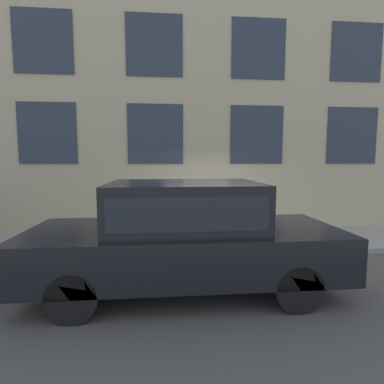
{
  "coord_description": "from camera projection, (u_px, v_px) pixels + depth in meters",
  "views": [
    {
      "loc": [
        -6.38,
        1.24,
        2.17
      ],
      "look_at": [
        0.52,
        0.6,
        1.44
      ],
      "focal_mm": 28.0,
      "sensor_mm": 36.0,
      "label": 1
    }
  ],
  "objects": [
    {
      "name": "fire_hydrant",
      "position": [
        205.0,
        231.0,
        6.96
      ],
      "size": [
        0.34,
        0.45,
        0.82
      ],
      "color": "gold",
      "rests_on": "sidewalk"
    },
    {
      "name": "sidewalk",
      "position": [
        213.0,
        242.0,
        7.81
      ],
      "size": [
        2.34,
        60.0,
        0.13
      ],
      "color": "#9E9B93",
      "rests_on": "ground_plane"
    },
    {
      "name": "parked_car_charcoal_near",
      "position": [
        184.0,
        232.0,
        4.97
      ],
      "size": [
        2.02,
        5.05,
        1.82
      ],
      "color": "black",
      "rests_on": "ground_plane"
    },
    {
      "name": "person",
      "position": [
        179.0,
        217.0,
        7.14
      ],
      "size": [
        0.28,
        0.19,
        1.18
      ],
      "rotation": [
        0.0,
        0.0,
        2.62
      ],
      "color": "#998466",
      "rests_on": "sidewalk"
    },
    {
      "name": "building_facade",
      "position": [
        206.0,
        101.0,
        8.72
      ],
      "size": [
        0.33,
        40.0,
        7.81
      ],
      "color": "#C6B793",
      "rests_on": "ground_plane"
    },
    {
      "name": "ground_plane",
      "position": [
        221.0,
        259.0,
        6.66
      ],
      "size": [
        80.0,
        80.0,
        0.0
      ],
      "primitive_type": "plane",
      "color": "#514F4C"
    }
  ]
}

